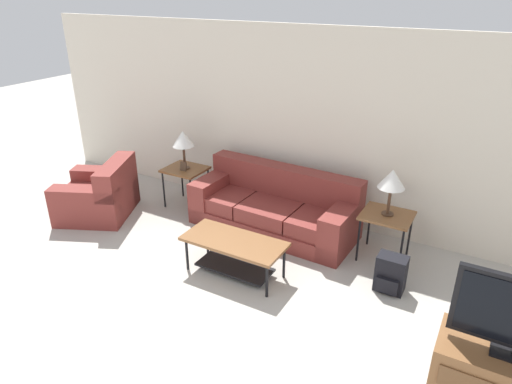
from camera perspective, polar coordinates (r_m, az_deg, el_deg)
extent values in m
cube|color=silver|center=(6.22, 5.78, 8.18)|extent=(8.80, 0.06, 2.60)
cube|color=maroon|center=(6.17, 2.11, -3.84)|extent=(2.24, 0.95, 0.22)
cube|color=maroon|center=(6.41, -3.67, -0.61)|extent=(0.75, 0.81, 0.20)
cube|color=maroon|center=(6.06, 2.05, -2.17)|extent=(0.75, 0.81, 0.20)
cube|color=maroon|center=(5.77, 8.42, -3.88)|extent=(0.75, 0.81, 0.20)
cube|color=maroon|center=(6.19, 3.59, 1.48)|extent=(2.22, 0.34, 0.40)
cube|color=maroon|center=(6.56, -5.19, -0.33)|extent=(0.31, 0.88, 0.58)
cube|color=maroon|center=(5.73, 10.57, -4.61)|extent=(0.31, 0.88, 0.58)
cube|color=maroon|center=(6.94, -19.26, -1.08)|extent=(1.25, 1.28, 0.40)
cube|color=maroon|center=(6.65, -17.11, 1.90)|extent=(0.65, 1.00, 0.40)
cube|color=maroon|center=(7.21, -18.26, 0.74)|extent=(0.95, 0.62, 0.56)
cube|color=maroon|center=(6.61, -20.55, -1.82)|extent=(0.95, 0.62, 0.56)
cube|color=brown|center=(5.13, -2.71, -6.20)|extent=(1.17, 0.53, 0.04)
cylinder|color=black|center=(5.37, -8.62, -7.71)|extent=(0.03, 0.03, 0.40)
cylinder|color=black|center=(4.89, 1.36, -11.04)|extent=(0.03, 0.03, 0.40)
cylinder|color=black|center=(5.65, -6.10, -5.82)|extent=(0.03, 0.03, 0.40)
cylinder|color=black|center=(5.19, 3.52, -8.73)|extent=(0.03, 0.03, 0.40)
cube|color=black|center=(5.32, -2.64, -9.36)|extent=(0.88, 0.37, 0.02)
cube|color=brown|center=(6.74, -8.86, 2.82)|extent=(0.58, 0.52, 0.03)
cylinder|color=black|center=(6.86, -11.46, 0.29)|extent=(0.03, 0.03, 0.56)
cylinder|color=black|center=(6.56, -8.12, -0.59)|extent=(0.03, 0.03, 0.56)
cylinder|color=black|center=(7.16, -9.23, 1.55)|extent=(0.03, 0.03, 0.56)
cylinder|color=black|center=(6.88, -5.94, 0.76)|extent=(0.03, 0.03, 0.56)
cube|color=brown|center=(5.56, 16.08, -2.85)|extent=(0.58, 0.52, 0.03)
cylinder|color=black|center=(5.56, 12.66, -5.91)|extent=(0.03, 0.03, 0.56)
cylinder|color=black|center=(5.47, 17.67, -7.09)|extent=(0.03, 0.03, 0.56)
cylinder|color=black|center=(5.93, 13.95, -4.00)|extent=(0.03, 0.03, 0.56)
cylinder|color=black|center=(5.85, 18.65, -5.07)|extent=(0.03, 0.03, 0.56)
cylinder|color=#472D1E|center=(6.73, -8.87, 3.01)|extent=(0.14, 0.14, 0.02)
cylinder|color=#472D1E|center=(6.67, -8.96, 4.38)|extent=(0.04, 0.04, 0.33)
cone|color=white|center=(6.59, -9.12, 6.60)|extent=(0.31, 0.31, 0.22)
cylinder|color=#472D1E|center=(5.55, 16.10, -2.63)|extent=(0.14, 0.14, 0.02)
cylinder|color=#472D1E|center=(5.47, 16.31, -1.03)|extent=(0.04, 0.04, 0.33)
cone|color=white|center=(5.37, 16.66, 1.60)|extent=(0.31, 0.31, 0.22)
cube|color=black|center=(5.19, 16.51, -9.72)|extent=(0.31, 0.21, 0.42)
cube|color=black|center=(5.14, 16.04, -11.20)|extent=(0.23, 0.05, 0.17)
cylinder|color=black|center=(5.30, 15.96, -8.63)|extent=(0.02, 0.02, 0.31)
cylinder|color=black|center=(5.27, 17.78, -9.06)|extent=(0.02, 0.02, 0.31)
cube|color=#4C3828|center=(6.64, -9.06, 3.18)|extent=(0.10, 0.04, 0.13)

